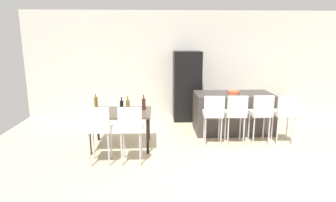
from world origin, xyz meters
The scene contains 18 objects.
ground_plane centered at (0.00, 0.00, 0.00)m, with size 10.00×10.00×0.00m, color #C6B28E.
back_wall centered at (0.00, 2.60, 1.45)m, with size 10.00×0.12×2.90m, color beige.
kitchen_island centered at (0.36, 1.07, 0.46)m, with size 1.78×0.92×0.92m, color #383330.
bar_chair_left centered at (-0.28, 0.23, 0.70)m, with size 0.43×0.43×1.05m.
bar_chair_middle centered at (0.19, 0.23, 0.70)m, with size 0.42×0.42×1.05m.
bar_chair_right centered at (0.71, 0.23, 0.70)m, with size 0.41×0.41×1.05m.
bar_chair_far centered at (1.21, 0.23, 0.70)m, with size 0.43×0.43×1.05m.
dining_table centered at (-2.15, 0.20, 0.67)m, with size 1.21×0.91×0.74m.
dining_chair_near centered at (-2.43, -0.62, 0.70)m, with size 0.40×0.40×1.05m.
dining_chair_far centered at (-1.88, -0.62, 0.70)m, with size 0.41×0.41×1.05m.
wine_bottle_corner centered at (-2.14, 0.27, 0.85)m, with size 0.07×0.07×0.28m.
wine_bottle_end centered at (-1.70, 0.35, 0.86)m, with size 0.08×0.08×0.31m.
wine_bottle_near centered at (-2.00, 0.11, 0.87)m, with size 0.08×0.08×0.33m.
wine_bottle_middle centered at (-2.69, 0.46, 0.87)m, with size 0.08×0.08×0.31m.
wine_glass_left centered at (-2.06, -0.06, 0.86)m, with size 0.07×0.07×0.17m.
refrigerator centered at (-0.61, 2.16, 0.92)m, with size 0.72×0.68×1.84m, color black.
fruit_bowl centered at (0.34, 1.01, 0.96)m, with size 0.27×0.27×0.07m, color #C6512D.
potted_plant centered at (2.03, 2.15, 0.37)m, with size 0.43×0.43×0.63m.
Camera 1 is at (-1.44, -5.32, 2.18)m, focal length 30.35 mm.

